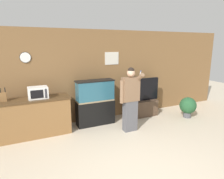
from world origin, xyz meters
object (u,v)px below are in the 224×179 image
Objects in this scene: counter_island at (34,117)px; tv_on_stand at (142,105)px; microwave at (38,93)px; potted_plant at (188,106)px; aquarium_on_stand at (95,103)px; knife_block at (3,97)px; person_standing at (130,99)px.

counter_island is 3.14m from tv_on_stand.
potted_plant is at bearing -8.63° from microwave.
aquarium_on_stand reaches higher than tv_on_stand.
tv_on_stand is at bearing 0.27° from knife_block.
tv_on_stand is (3.01, 0.07, -0.72)m from microwave.
knife_block is 0.50× the size of potted_plant.
microwave is 0.27× the size of person_standing.
person_standing is at bearing -50.24° from aquarium_on_stand.
microwave is at bearing 161.25° from person_standing.
microwave is at bearing -178.65° from tv_on_stand.
tv_on_stand is 0.72× the size of person_standing.
person_standing is 2.15m from potted_plant.
counter_island is at bearing 161.91° from person_standing.
counter_island is 1.45× the size of tv_on_stand.
knife_block is 0.19× the size of person_standing.
person_standing is at bearing -177.83° from potted_plant.
tv_on_stand reaches higher than potted_plant.
aquarium_on_stand is at bearing 1.67° from counter_island.
microwave is at bearing -177.53° from aquarium_on_stand.
aquarium_on_stand is (1.46, 0.06, -0.45)m from microwave.
person_standing is (2.11, -0.72, -0.22)m from microwave.
potted_plant is (1.19, -0.71, -0.00)m from tv_on_stand.
person_standing is at bearing -18.09° from counter_island.
knife_block is at bearing -179.75° from aquarium_on_stand.
person_standing reaches higher than potted_plant.
counter_island is 0.62m from microwave.
aquarium_on_stand is 1.04m from person_standing.
microwave is (0.13, -0.02, 0.60)m from counter_island.
counter_island is 3.84× the size of microwave.
tv_on_stand is 1.38m from potted_plant.
potted_plant is (2.74, -0.70, -0.27)m from aquarium_on_stand.
tv_on_stand is at bearing 41.27° from person_standing.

